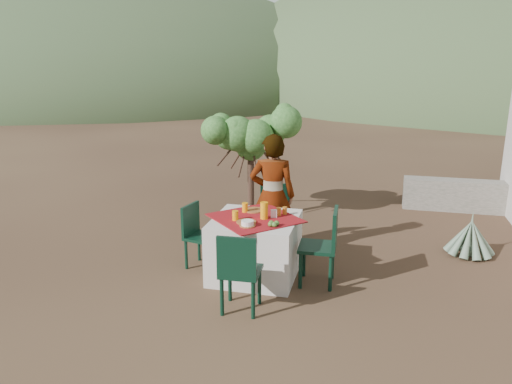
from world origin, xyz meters
TOP-DOWN VIEW (x-y plane):
  - ground at (0.00, 0.00)m, footprint 160.00×160.00m
  - table at (0.38, -0.09)m, footprint 1.30×1.30m
  - chair_far at (0.44, 0.90)m, footprint 0.54×0.54m
  - chair_near at (0.44, -1.06)m, footprint 0.43×0.43m
  - chair_left at (-0.42, 0.02)m, footprint 0.46×0.46m
  - chair_right at (1.24, -0.14)m, footprint 0.45×0.45m
  - person at (0.44, 0.62)m, footprint 0.67×0.49m
  - shrub_tree at (-0.17, 2.11)m, footprint 1.44×1.41m
  - agave at (3.11, 1.27)m, footprint 0.67×0.66m
  - stone_wall at (3.60, 3.40)m, footprint 2.60×0.35m
  - hill_near_left at (-18.00, 30.00)m, footprint 40.00×40.00m
  - hill_far_center at (-4.00, 52.00)m, footprint 60.00×60.00m
  - plate_far at (0.30, 0.18)m, footprint 0.26×0.26m
  - plate_near at (0.32, -0.29)m, footprint 0.24×0.24m
  - glass_far at (0.20, 0.10)m, footprint 0.07×0.07m
  - glass_near at (0.17, -0.24)m, footprint 0.07×0.07m
  - juice_pitcher at (0.49, -0.10)m, footprint 0.09×0.09m
  - bowl_plate at (0.36, -0.41)m, footprint 0.19×0.19m
  - white_bowl at (0.36, -0.41)m, footprint 0.15×0.15m
  - jar_left at (0.64, 0.05)m, footprint 0.06×0.06m
  - jar_right at (0.70, 0.13)m, footprint 0.06×0.06m
  - napkin_holder at (0.60, -0.03)m, footprint 0.08×0.06m
  - fruit_cluster at (0.66, -0.35)m, footprint 0.12×0.11m

SIDE VIEW (x-z plane):
  - ground at x=0.00m, z-range 0.00..0.00m
  - hill_near_left at x=-18.00m, z-range -8.00..8.00m
  - hill_far_center at x=-4.00m, z-range -12.00..12.00m
  - agave at x=3.11m, z-range -0.12..0.59m
  - stone_wall at x=3.60m, z-range 0.00..0.55m
  - table at x=0.38m, z-range 0.00..0.76m
  - chair_left at x=-0.42m, z-range 0.05..0.88m
  - chair_near at x=0.44m, z-range 0.05..0.95m
  - chair_far at x=0.44m, z-range 0.05..0.96m
  - chair_right at x=1.24m, z-range 0.05..1.00m
  - bowl_plate at x=0.36m, z-range 0.76..0.77m
  - plate_far at x=0.30m, z-range 0.76..0.78m
  - plate_near at x=0.32m, z-range 0.76..0.78m
  - fruit_cluster at x=0.66m, z-range 0.76..0.82m
  - white_bowl at x=0.36m, z-range 0.77..0.83m
  - jar_right at x=0.70m, z-range 0.76..0.86m
  - napkin_holder at x=0.60m, z-range 0.76..0.86m
  - jar_left at x=0.64m, z-range 0.76..0.86m
  - glass_near at x=0.17m, z-range 0.76..0.88m
  - glass_far at x=0.20m, z-range 0.76..0.88m
  - person at x=0.44m, z-range 0.00..1.69m
  - juice_pitcher at x=0.49m, z-range 0.76..0.97m
  - shrub_tree at x=-0.17m, z-range 0.49..2.18m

